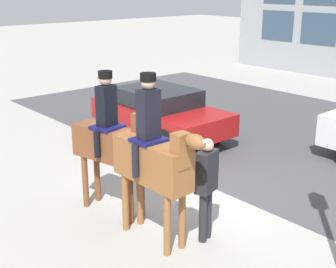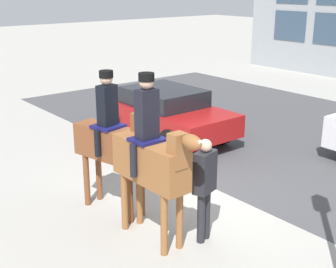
# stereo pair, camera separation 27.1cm
# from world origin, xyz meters

# --- Properties ---
(ground_plane) EXTENTS (80.00, 80.00, 0.00)m
(ground_plane) POSITION_xyz_m (0.00, 0.00, 0.00)
(ground_plane) COLOR #9E9B93
(road_surface) EXTENTS (19.94, 8.50, 0.01)m
(road_surface) POSITION_xyz_m (0.00, 4.75, 0.00)
(road_surface) COLOR #444447
(road_surface) RESTS_ON ground_plane
(mounted_horse_lead) EXTENTS (1.89, 0.76, 2.57)m
(mounted_horse_lead) POSITION_xyz_m (-0.50, -1.57, 1.35)
(mounted_horse_lead) COLOR brown
(mounted_horse_lead) RESTS_ON ground_plane
(mounted_horse_companion) EXTENTS (1.92, 0.65, 2.71)m
(mounted_horse_companion) POSITION_xyz_m (0.72, -1.65, 1.40)
(mounted_horse_companion) COLOR brown
(mounted_horse_companion) RESTS_ON ground_plane
(pedestrian_bystander) EXTENTS (0.80, 0.62, 1.72)m
(pedestrian_bystander) POSITION_xyz_m (1.25, -1.05, 1.01)
(pedestrian_bystander) COLOR #232328
(pedestrian_bystander) RESTS_ON ground_plane
(street_car_near_lane) EXTENTS (3.91, 1.86, 1.35)m
(street_car_near_lane) POSITION_xyz_m (-3.19, 1.76, 0.73)
(street_car_near_lane) COLOR maroon
(street_car_near_lane) RESTS_ON ground_plane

